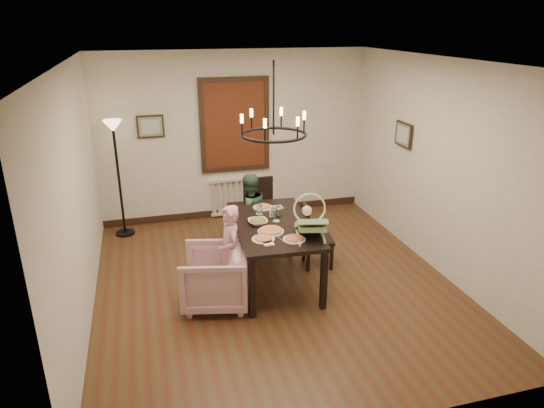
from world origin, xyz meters
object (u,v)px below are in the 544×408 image
armchair (215,277)px  seated_man (249,220)px  drinking_glass (273,213)px  chair_right (318,236)px  baby_bouncer (311,222)px  dining_table (273,229)px  chair_far (261,214)px  elderly_woman (230,259)px  floor_lamp (119,181)px

armchair → seated_man: size_ratio=0.79×
drinking_glass → chair_right: bearing=5.8°
seated_man → baby_bouncer: (0.43, -1.42, 0.50)m
dining_table → drinking_glass: (0.04, 0.16, 0.16)m
dining_table → chair_far: (0.10, 1.04, -0.20)m
chair_far → elderly_woman: (-0.71, -1.25, -0.03)m
dining_table → armchair: (-0.83, -0.38, -0.37)m
chair_far → elderly_woman: chair_far is taller
seated_man → chair_right: bearing=124.9°
dining_table → chair_right: (0.70, 0.22, -0.27)m
armchair → elderly_woman: 0.31m
armchair → baby_bouncer: (1.15, -0.12, 0.63)m
chair_far → elderly_woman: 1.44m
baby_bouncer → drinking_glass: 0.72m
chair_right → drinking_glass: drinking_glass is taller
chair_right → armchair: size_ratio=1.14×
chair_right → baby_bouncer: (-0.38, -0.72, 0.54)m
elderly_woman → drinking_glass: bearing=113.0°
seated_man → floor_lamp: 2.16m
armchair → dining_table: bearing=127.7°
armchair → floor_lamp: size_ratio=0.44×
chair_right → seated_man: bearing=58.2°
elderly_woman → baby_bouncer: bearing=66.2°
chair_right → elderly_woman: (-1.31, -0.43, 0.04)m
chair_far → floor_lamp: 2.28m
drinking_glass → baby_bouncer: bearing=-67.2°
drinking_glass → floor_lamp: 2.71m
dining_table → chair_far: size_ratio=1.71×
chair_right → baby_bouncer: baby_bouncer is taller
armchair → seated_man: 1.49m
chair_right → drinking_glass: size_ratio=6.35×
seated_man → floor_lamp: bearing=-46.5°
chair_far → armchair: 1.71m
dining_table → armchair: dining_table is taller
chair_far → armchair: (-0.93, -1.42, -0.16)m
chair_right → floor_lamp: 3.21m
dining_table → chair_right: 0.78m
drinking_glass → elderly_woman: bearing=-150.6°
floor_lamp → chair_right: bearing=-34.7°
dining_table → floor_lamp: size_ratio=0.98×
dining_table → seated_man: 0.95m
seated_man → baby_bouncer: size_ratio=1.78×
elderly_woman → floor_lamp: 2.63m
dining_table → chair_right: bearing=20.8°
floor_lamp → seated_man: bearing=-31.8°
elderly_woman → drinking_glass: (0.65, 0.37, 0.39)m
seated_man → baby_bouncer: bearing=92.2°
armchair → drinking_glass: size_ratio=5.55×
seated_man → drinking_glass: 0.86m
armchair → elderly_woman: elderly_woman is taller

